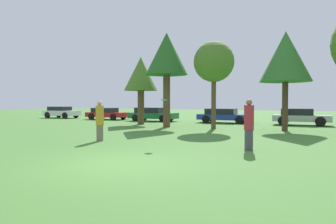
{
  "coord_description": "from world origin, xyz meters",
  "views": [
    {
      "loc": [
        4.78,
        -6.71,
        1.71
      ],
      "look_at": [
        -0.44,
        4.03,
        1.33
      ],
      "focal_mm": 31.64,
      "sensor_mm": 36.0,
      "label": 1
    }
  ],
  "objects_px": {
    "tree_1": "(167,55)",
    "tree_3": "(286,57)",
    "person_thrower": "(100,121)",
    "tree_2": "(214,63)",
    "frisbee": "(164,100)",
    "tree_0": "(141,75)",
    "parked_car_white": "(61,112)",
    "parked_car_blue": "(224,115)",
    "parked_car_silver": "(300,116)",
    "parked_car_green": "(152,114)",
    "person_catcher": "(249,125)",
    "parked_car_red": "(107,113)"
  },
  "relations": [
    {
      "from": "tree_0",
      "to": "parked_car_white",
      "type": "bearing_deg",
      "value": 161.35
    },
    {
      "from": "person_thrower",
      "to": "tree_0",
      "type": "distance_m",
      "value": 10.48
    },
    {
      "from": "parked_car_white",
      "to": "parked_car_blue",
      "type": "height_order",
      "value": "parked_car_white"
    },
    {
      "from": "person_catcher",
      "to": "parked_car_red",
      "type": "xyz_separation_m",
      "value": [
        -16.57,
        13.31,
        -0.3
      ]
    },
    {
      "from": "tree_1",
      "to": "frisbee",
      "type": "bearing_deg",
      "value": -64.48
    },
    {
      "from": "tree_2",
      "to": "tree_3",
      "type": "xyz_separation_m",
      "value": [
        4.25,
        0.64,
        0.15
      ]
    },
    {
      "from": "tree_0",
      "to": "tree_1",
      "type": "relative_size",
      "value": 0.8
    },
    {
      "from": "tree_3",
      "to": "parked_car_green",
      "type": "height_order",
      "value": "tree_3"
    },
    {
      "from": "tree_0",
      "to": "parked_car_red",
      "type": "relative_size",
      "value": 1.23
    },
    {
      "from": "person_catcher",
      "to": "tree_2",
      "type": "distance_m",
      "value": 9.21
    },
    {
      "from": "tree_2",
      "to": "tree_0",
      "type": "bearing_deg",
      "value": 167.67
    },
    {
      "from": "tree_1",
      "to": "parked_car_silver",
      "type": "xyz_separation_m",
      "value": [
        8.26,
        5.95,
        -4.29
      ]
    },
    {
      "from": "tree_0",
      "to": "parked_car_white",
      "type": "xyz_separation_m",
      "value": [
        -12.91,
        4.36,
        -3.18
      ]
    },
    {
      "from": "person_catcher",
      "to": "parked_car_green",
      "type": "relative_size",
      "value": 0.4
    },
    {
      "from": "parked_car_green",
      "to": "parked_car_silver",
      "type": "distance_m",
      "value": 12.43
    },
    {
      "from": "parked_car_green",
      "to": "frisbee",
      "type": "bearing_deg",
      "value": -60.21
    },
    {
      "from": "person_thrower",
      "to": "parked_car_silver",
      "type": "bearing_deg",
      "value": 58.56
    },
    {
      "from": "person_thrower",
      "to": "tree_3",
      "type": "distance_m",
      "value": 11.68
    },
    {
      "from": "frisbee",
      "to": "parked_car_white",
      "type": "bearing_deg",
      "value": 145.08
    },
    {
      "from": "frisbee",
      "to": "tree_3",
      "type": "xyz_separation_m",
      "value": [
        3.83,
        8.61,
        2.61
      ]
    },
    {
      "from": "parked_car_silver",
      "to": "person_thrower",
      "type": "bearing_deg",
      "value": -119.94
    },
    {
      "from": "tree_2",
      "to": "parked_car_red",
      "type": "distance_m",
      "value": 14.5
    },
    {
      "from": "person_thrower",
      "to": "parked_car_silver",
      "type": "height_order",
      "value": "person_thrower"
    },
    {
      "from": "frisbee",
      "to": "parked_car_white",
      "type": "xyz_separation_m",
      "value": [
        -19.64,
        13.71,
        -1.15
      ]
    },
    {
      "from": "tree_1",
      "to": "parked_car_white",
      "type": "height_order",
      "value": "tree_1"
    },
    {
      "from": "tree_1",
      "to": "tree_3",
      "type": "relative_size",
      "value": 1.09
    },
    {
      "from": "parked_car_blue",
      "to": "tree_2",
      "type": "bearing_deg",
      "value": -82.06
    },
    {
      "from": "person_thrower",
      "to": "tree_3",
      "type": "xyz_separation_m",
      "value": [
        7.0,
        8.66,
        3.54
      ]
    },
    {
      "from": "parked_car_silver",
      "to": "tree_0",
      "type": "bearing_deg",
      "value": -159.3
    },
    {
      "from": "tree_3",
      "to": "tree_2",
      "type": "bearing_deg",
      "value": -171.48
    },
    {
      "from": "tree_2",
      "to": "parked_car_red",
      "type": "relative_size",
      "value": 1.32
    },
    {
      "from": "person_catcher",
      "to": "parked_car_blue",
      "type": "relative_size",
      "value": 0.41
    },
    {
      "from": "parked_car_white",
      "to": "person_catcher",
      "type": "bearing_deg",
      "value": -31.46
    },
    {
      "from": "tree_1",
      "to": "tree_3",
      "type": "bearing_deg",
      "value": 5.52
    },
    {
      "from": "tree_1",
      "to": "tree_2",
      "type": "xyz_separation_m",
      "value": [
        3.34,
        0.1,
        -0.68
      ]
    },
    {
      "from": "person_thrower",
      "to": "tree_3",
      "type": "relative_size",
      "value": 0.3
    },
    {
      "from": "tree_2",
      "to": "parked_car_blue",
      "type": "relative_size",
      "value": 1.27
    },
    {
      "from": "person_thrower",
      "to": "tree_1",
      "type": "bearing_deg",
      "value": 91.8
    },
    {
      "from": "person_catcher",
      "to": "parked_car_white",
      "type": "bearing_deg",
      "value": -32.96
    },
    {
      "from": "tree_0",
      "to": "parked_car_green",
      "type": "bearing_deg",
      "value": 106.81
    },
    {
      "from": "person_thrower",
      "to": "parked_car_green",
      "type": "height_order",
      "value": "person_thrower"
    },
    {
      "from": "person_thrower",
      "to": "frisbee",
      "type": "height_order",
      "value": "frisbee"
    },
    {
      "from": "tree_3",
      "to": "parked_car_red",
      "type": "bearing_deg",
      "value": 163.95
    },
    {
      "from": "tree_1",
      "to": "tree_2",
      "type": "distance_m",
      "value": 3.41
    },
    {
      "from": "frisbee",
      "to": "parked_car_blue",
      "type": "distance_m",
      "value": 13.94
    },
    {
      "from": "person_catcher",
      "to": "frisbee",
      "type": "relative_size",
      "value": 6.7
    },
    {
      "from": "tree_2",
      "to": "parked_car_silver",
      "type": "distance_m",
      "value": 8.46
    },
    {
      "from": "parked_car_silver",
      "to": "parked_car_green",
      "type": "bearing_deg",
      "value": -178.48
    },
    {
      "from": "tree_3",
      "to": "tree_0",
      "type": "bearing_deg",
      "value": 175.99
    },
    {
      "from": "person_thrower",
      "to": "parked_car_white",
      "type": "relative_size",
      "value": 0.43
    }
  ]
}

